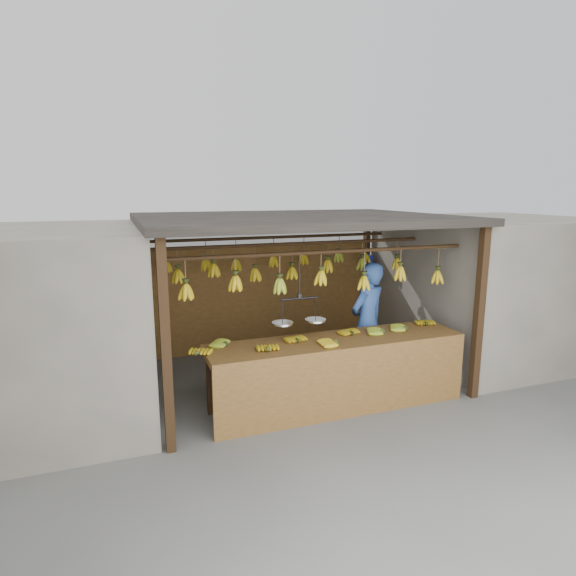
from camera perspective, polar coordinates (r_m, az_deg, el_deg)
name	(u,v)px	position (r m, az deg, el deg)	size (l,w,h in m)	color
ground	(295,376)	(7.34, 0.82, -10.44)	(80.00, 80.00, 0.00)	#5B5B57
stall	(287,243)	(7.16, -0.08, 5.32)	(4.30, 3.30, 2.40)	black
neighbor_left	(16,326)	(6.65, -29.58, -3.90)	(3.00, 3.00, 2.30)	slate
neighbor_right	(492,285)	(8.92, 22.99, 0.29)	(3.00, 3.00, 2.30)	slate
counter	(340,357)	(6.09, 6.14, -8.11)	(3.55, 0.76, 0.96)	brown
hanging_bananas	(294,270)	(6.91, 0.76, 2.15)	(3.58, 2.22, 0.39)	gold
balance_scale	(299,318)	(5.96, 1.35, -3.55)	(0.69, 0.26, 0.87)	black
vendor	(367,323)	(7.03, 9.39, -4.06)	(0.64, 0.42, 1.75)	#3359A5
bag_bundles	(366,286)	(9.03, 9.29, 0.27)	(0.08, 0.26, 1.23)	#1426BF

